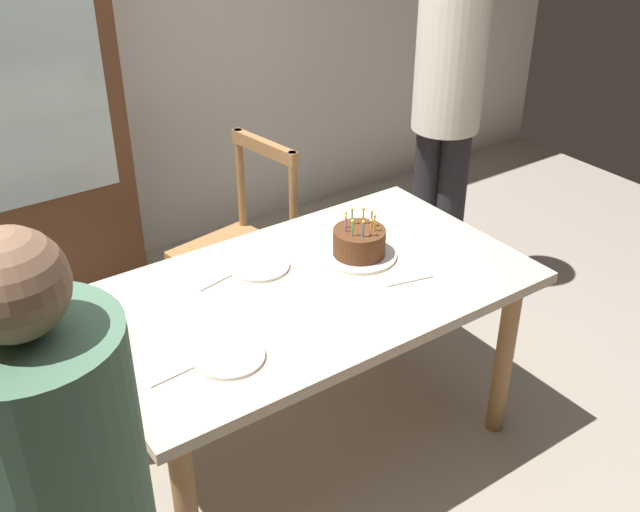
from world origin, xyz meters
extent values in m
plane|color=#9E9384|center=(0.00, 0.00, 0.00)|extent=(6.40, 6.40, 0.00)
cube|color=beige|center=(0.00, 1.85, 1.30)|extent=(6.40, 0.10, 2.60)
cube|color=beige|center=(0.00, 0.00, 0.73)|extent=(1.55, 0.89, 0.04)
cylinder|color=#9E7042|center=(0.67, -0.35, 0.35)|extent=(0.07, 0.07, 0.71)
cylinder|color=#9E7042|center=(-0.67, 0.35, 0.35)|extent=(0.07, 0.07, 0.71)
cylinder|color=#9E7042|center=(0.67, 0.35, 0.35)|extent=(0.07, 0.07, 0.71)
cylinder|color=silver|center=(0.27, 0.06, 0.75)|extent=(0.28, 0.28, 0.01)
cylinder|color=#563019|center=(0.27, 0.06, 0.81)|extent=(0.19, 0.19, 0.10)
cylinder|color=#D872CC|center=(0.32, 0.06, 0.88)|extent=(0.01, 0.01, 0.05)
sphere|color=#FFC64C|center=(0.32, 0.06, 0.92)|extent=(0.01, 0.01, 0.01)
cylinder|color=yellow|center=(0.31, 0.09, 0.88)|extent=(0.01, 0.01, 0.05)
sphere|color=#FFC64C|center=(0.31, 0.09, 0.92)|extent=(0.01, 0.01, 0.01)
cylinder|color=#66CC72|center=(0.27, 0.11, 0.88)|extent=(0.01, 0.01, 0.05)
sphere|color=#FFC64C|center=(0.27, 0.11, 0.92)|extent=(0.01, 0.01, 0.01)
cylinder|color=#4C7FE5|center=(0.24, 0.10, 0.88)|extent=(0.01, 0.01, 0.05)
sphere|color=#FFC64C|center=(0.24, 0.10, 0.92)|extent=(0.01, 0.01, 0.01)
cylinder|color=#D872CC|center=(0.22, 0.08, 0.88)|extent=(0.01, 0.01, 0.05)
sphere|color=#FFC64C|center=(0.22, 0.08, 0.92)|extent=(0.01, 0.01, 0.01)
cylinder|color=#66CC72|center=(0.22, 0.04, 0.88)|extent=(0.01, 0.01, 0.05)
sphere|color=#FFC64C|center=(0.22, 0.04, 0.92)|extent=(0.01, 0.01, 0.01)
cylinder|color=#4C7FE5|center=(0.24, 0.01, 0.88)|extent=(0.01, 0.01, 0.05)
sphere|color=#FFC64C|center=(0.24, 0.01, 0.92)|extent=(0.01, 0.01, 0.01)
cylinder|color=#F2994C|center=(0.27, 0.00, 0.88)|extent=(0.01, 0.01, 0.05)
sphere|color=#FFC64C|center=(0.27, 0.00, 0.92)|extent=(0.01, 0.01, 0.01)
cylinder|color=yellow|center=(0.30, 0.02, 0.88)|extent=(0.01, 0.01, 0.05)
sphere|color=#FFC64C|center=(0.30, 0.02, 0.92)|extent=(0.01, 0.01, 0.01)
cylinder|color=white|center=(-0.43, -0.20, 0.75)|extent=(0.22, 0.22, 0.01)
cylinder|color=white|center=(-0.08, 0.20, 0.75)|extent=(0.22, 0.22, 0.01)
cube|color=silver|center=(-0.59, -0.18, 0.75)|extent=(0.18, 0.03, 0.01)
cube|color=silver|center=(-0.24, 0.20, 0.75)|extent=(0.18, 0.05, 0.01)
cube|color=silver|center=(0.30, -0.18, 0.75)|extent=(0.18, 0.06, 0.01)
cube|color=#9E7042|center=(0.12, 0.77, 0.45)|extent=(0.50, 0.50, 0.05)
cylinder|color=#9E7042|center=(-0.07, 0.91, 0.21)|extent=(0.04, 0.04, 0.42)
cylinder|color=#9E7042|center=(-0.02, 0.57, 0.21)|extent=(0.04, 0.04, 0.42)
cylinder|color=#9E7042|center=(0.26, 0.96, 0.21)|extent=(0.04, 0.04, 0.42)
cylinder|color=#9E7042|center=(0.31, 0.62, 0.21)|extent=(0.04, 0.04, 0.42)
cylinder|color=#9E7042|center=(0.29, 0.97, 0.70)|extent=(0.04, 0.04, 0.50)
cylinder|color=#9E7042|center=(0.34, 0.62, 0.70)|extent=(0.04, 0.04, 0.50)
cube|color=#9E7042|center=(0.32, 0.80, 0.92)|extent=(0.10, 0.40, 0.06)
cube|color=tan|center=(-1.07, -0.09, 0.45)|extent=(0.51, 0.51, 0.05)
cylinder|color=#9E7042|center=(-0.87, 0.05, 0.21)|extent=(0.04, 0.04, 0.42)
cylinder|color=#4C7259|center=(-1.07, -0.79, 1.13)|extent=(0.32, 0.32, 0.66)
sphere|color=#8C664C|center=(-1.07, -0.79, 1.55)|extent=(0.18, 0.18, 0.18)
cylinder|color=#262328|center=(1.17, 0.66, 0.44)|extent=(0.14, 0.14, 0.87)
cylinder|color=#262328|center=(1.23, 0.55, 0.44)|extent=(0.14, 0.14, 0.87)
cylinder|color=silver|center=(1.20, 0.61, 1.24)|extent=(0.32, 0.32, 0.73)
camera|label=1|loc=(-1.25, -1.85, 2.16)|focal=42.78mm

